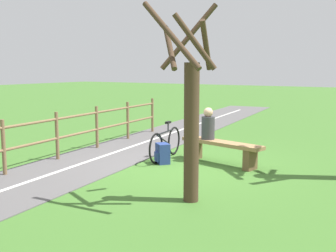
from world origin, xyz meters
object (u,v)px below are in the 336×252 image
Objects in this scene: bench at (221,148)px; backpack at (162,154)px; bicycle at (165,143)px; tree_mid_field at (190,112)px; person_seated at (208,125)px.

backpack is (1.15, 0.64, -0.14)m from bench.
bench is 1.36m from bicycle.
bicycle is at bearing -50.99° from tree_mid_field.
person_seated is 1.59× the size of backpack.
person_seated is at bearing 98.60° from bicycle.
bench is 0.61m from person_seated.
backpack is 0.14× the size of tree_mid_field.
person_seated reaches higher than backpack.
backpack is at bearing 15.57° from bicycle.
bench is 2.93m from tree_mid_field.
person_seated reaches higher than bicycle.
tree_mid_field is (-1.01, 2.73, 0.61)m from person_seated.
backpack is (0.78, 0.73, -0.62)m from person_seated.
bench is 1.19× the size of bicycle.
backpack is at bearing 41.97° from bench.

